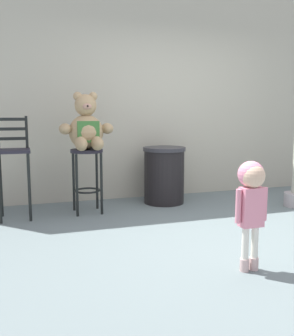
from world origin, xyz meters
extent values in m
plane|color=slate|center=(0.00, 0.00, 0.00)|extent=(24.00, 24.00, 0.00)
cube|color=#AEAC98|center=(0.00, 2.25, 1.64)|extent=(6.21, 0.30, 3.29)
cylinder|color=black|center=(-1.21, 1.45, 0.76)|extent=(0.39, 0.39, 0.04)
cylinder|color=black|center=(-1.36, 1.31, 0.37)|extent=(0.03, 0.03, 0.74)
cylinder|color=black|center=(-1.06, 1.31, 0.37)|extent=(0.03, 0.03, 0.74)
cylinder|color=black|center=(-1.36, 1.60, 0.37)|extent=(0.03, 0.03, 0.74)
cylinder|color=black|center=(-1.06, 1.60, 0.37)|extent=(0.03, 0.03, 0.74)
torus|color=black|center=(-1.21, 1.45, 0.27)|extent=(0.32, 0.32, 0.02)
sphere|color=tan|center=(-1.21, 1.45, 0.99)|extent=(0.41, 0.41, 0.41)
cube|color=#346A2E|center=(-1.21, 1.28, 1.00)|extent=(0.26, 0.03, 0.25)
sphere|color=tan|center=(-1.21, 1.45, 1.31)|extent=(0.26, 0.26, 0.26)
ellipsoid|color=tan|center=(-1.21, 1.34, 1.29)|extent=(0.11, 0.08, 0.08)
sphere|color=black|center=(-1.21, 1.31, 1.30)|extent=(0.03, 0.03, 0.03)
sphere|color=tan|center=(-1.30, 1.45, 1.42)|extent=(0.10, 0.10, 0.10)
sphere|color=tan|center=(-1.12, 1.45, 1.42)|extent=(0.10, 0.10, 0.10)
ellipsoid|color=tan|center=(-1.46, 1.42, 1.03)|extent=(0.15, 0.23, 0.13)
ellipsoid|color=tan|center=(-0.96, 1.42, 1.03)|extent=(0.15, 0.23, 0.13)
ellipsoid|color=tan|center=(-1.30, 1.26, 0.87)|extent=(0.14, 0.35, 0.17)
ellipsoid|color=tan|center=(-1.12, 1.26, 0.87)|extent=(0.14, 0.35, 0.17)
cylinder|color=#CAA9A6|center=(-0.35, -0.70, 0.05)|extent=(0.07, 0.07, 0.10)
cylinder|color=silver|center=(-0.35, -0.70, 0.23)|extent=(0.05, 0.05, 0.26)
cylinder|color=#CAA9A6|center=(-0.27, -0.70, 0.05)|extent=(0.07, 0.07, 0.10)
cylinder|color=silver|center=(-0.27, -0.70, 0.23)|extent=(0.05, 0.05, 0.26)
cube|color=pink|center=(-0.31, -0.70, 0.51)|extent=(0.18, 0.10, 0.30)
cylinder|color=pink|center=(-0.42, -0.70, 0.52)|extent=(0.04, 0.04, 0.26)
cylinder|color=pink|center=(-0.19, -0.70, 0.52)|extent=(0.04, 0.04, 0.26)
sphere|color=#D8B293|center=(-0.31, -0.70, 0.75)|extent=(0.19, 0.19, 0.19)
sphere|color=pink|center=(-0.31, -0.68, 0.76)|extent=(0.20, 0.20, 0.20)
cylinder|color=black|center=(-0.13, 1.64, 0.36)|extent=(0.54, 0.54, 0.71)
cylinder|color=#2D2D33|center=(-0.13, 1.64, 0.74)|extent=(0.58, 0.58, 0.05)
cube|color=black|center=(-2.05, 1.43, 0.79)|extent=(0.37, 0.37, 0.03)
cylinder|color=black|center=(-1.89, 1.27, 0.39)|extent=(0.03, 0.03, 0.77)
cylinder|color=black|center=(-2.21, 1.58, 0.39)|extent=(0.03, 0.03, 0.77)
cylinder|color=black|center=(-1.89, 1.58, 0.39)|extent=(0.03, 0.03, 0.77)
cylinder|color=black|center=(-1.89, 1.58, 1.00)|extent=(0.03, 0.03, 0.38)
cube|color=black|center=(-2.05, 1.58, 0.92)|extent=(0.32, 0.02, 0.04)
cube|color=black|center=(-2.05, 1.58, 1.03)|extent=(0.32, 0.02, 0.04)
cube|color=black|center=(-2.05, 1.58, 1.15)|extent=(0.32, 0.02, 0.04)
camera|label=1|loc=(-1.94, -3.13, 1.21)|focal=40.61mm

